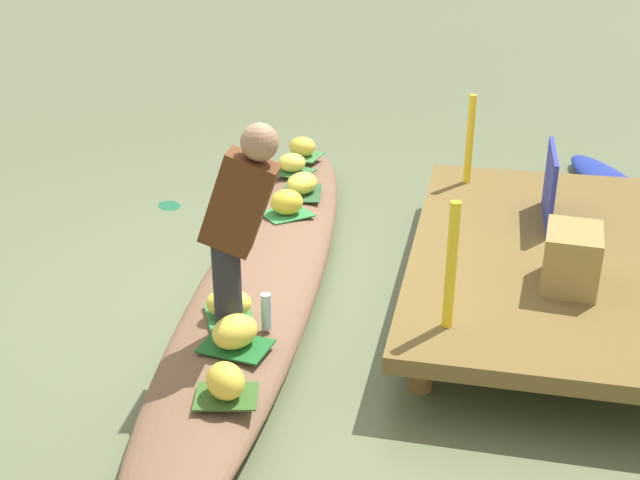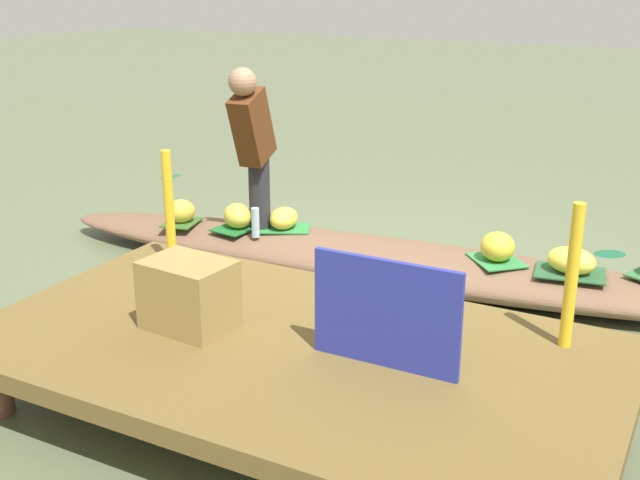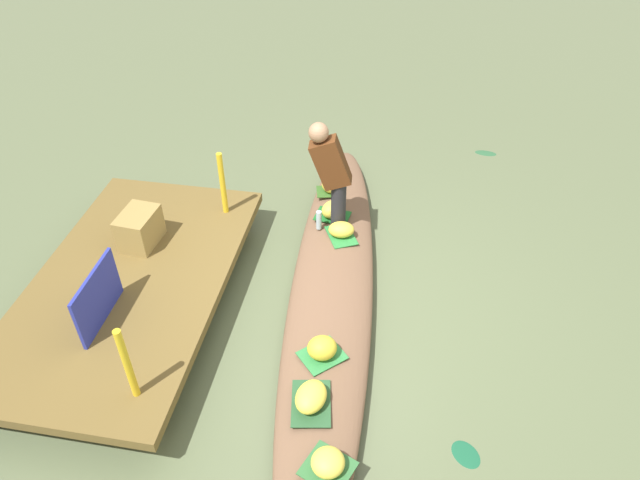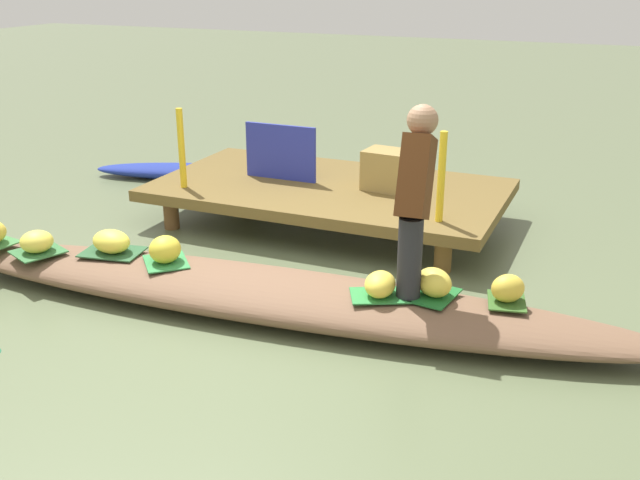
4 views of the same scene
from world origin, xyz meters
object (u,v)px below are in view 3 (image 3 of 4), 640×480
(banana_bunch_0, at_px, (322,348))
(water_bottle, at_px, (319,220))
(market_banner, at_px, (98,298))
(banana_bunch_4, at_px, (311,397))
(produce_crate, at_px, (140,228))
(vendor_person, at_px, (331,171))
(banana_bunch_1, at_px, (330,185))
(banana_bunch_5, at_px, (333,209))
(banana_bunch_6, at_px, (341,230))
(vendor_boat, at_px, (331,299))
(banana_bunch_3, at_px, (328,462))

(banana_bunch_0, xyz_separation_m, water_bottle, (1.72, 0.33, 0.01))
(market_banner, bearing_deg, banana_bunch_0, -89.46)
(banana_bunch_0, relative_size, banana_bunch_4, 0.81)
(produce_crate, bearing_deg, vendor_person, -67.26)
(water_bottle, height_order, produce_crate, produce_crate)
(banana_bunch_1, height_order, vendor_person, vendor_person)
(banana_bunch_0, xyz_separation_m, vendor_person, (1.80, 0.21, 0.60))
(vendor_person, xyz_separation_m, market_banner, (-1.81, 1.73, -0.31))
(banana_bunch_4, distance_m, banana_bunch_5, 2.45)
(banana_bunch_0, distance_m, banana_bunch_6, 1.63)
(banana_bunch_4, bearing_deg, vendor_boat, 1.87)
(vendor_person, height_order, produce_crate, vendor_person)
(banana_bunch_6, distance_m, market_banner, 2.51)
(banana_bunch_5, height_order, banana_bunch_6, banana_bunch_5)
(banana_bunch_0, height_order, produce_crate, produce_crate)
(water_bottle, bearing_deg, banana_bunch_1, -0.98)
(banana_bunch_4, relative_size, produce_crate, 0.72)
(vendor_person, xyz_separation_m, produce_crate, (-0.76, 1.82, -0.40))
(banana_bunch_3, bearing_deg, banana_bunch_4, 22.79)
(vendor_boat, height_order, market_banner, market_banner)
(banana_bunch_3, relative_size, market_banner, 0.34)
(vendor_boat, distance_m, water_bottle, 0.99)
(water_bottle, bearing_deg, banana_bunch_5, -25.80)
(banana_bunch_5, distance_m, water_bottle, 0.26)
(water_bottle, xyz_separation_m, produce_crate, (-0.69, 1.70, 0.19))
(banana_bunch_1, xyz_separation_m, banana_bunch_4, (-2.90, -0.31, -0.01))
(water_bottle, bearing_deg, banana_bunch_0, -169.24)
(banana_bunch_0, relative_size, vendor_person, 0.21)
(banana_bunch_1, bearing_deg, vendor_person, -170.58)
(banana_bunch_5, bearing_deg, banana_bunch_0, -173.73)
(banana_bunch_5, height_order, vendor_person, vendor_person)
(banana_bunch_1, bearing_deg, market_banner, 146.11)
(banana_bunch_4, xyz_separation_m, banana_bunch_5, (2.44, 0.21, 0.01))
(banana_bunch_4, height_order, banana_bunch_6, banana_bunch_4)
(banana_bunch_6, bearing_deg, banana_bunch_3, -173.86)
(market_banner, bearing_deg, banana_bunch_1, -33.76)
(banana_bunch_3, bearing_deg, water_bottle, 11.21)
(banana_bunch_5, bearing_deg, banana_bunch_4, -175.10)
(banana_bunch_0, distance_m, water_bottle, 1.75)
(banana_bunch_1, distance_m, produce_crate, 2.21)
(banana_bunch_1, bearing_deg, banana_bunch_5, -167.66)
(banana_bunch_4, bearing_deg, banana_bunch_1, 6.10)
(banana_bunch_0, bearing_deg, vendor_boat, 3.39)
(water_bottle, relative_size, market_banner, 0.31)
(banana_bunch_0, bearing_deg, produce_crate, 62.96)
(vendor_boat, relative_size, produce_crate, 12.36)
(vendor_person, distance_m, produce_crate, 2.01)
(banana_bunch_0, height_order, water_bottle, water_bottle)
(banana_bunch_0, distance_m, market_banner, 1.97)
(banana_bunch_5, xyz_separation_m, vendor_person, (-0.16, -0.00, 0.60))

